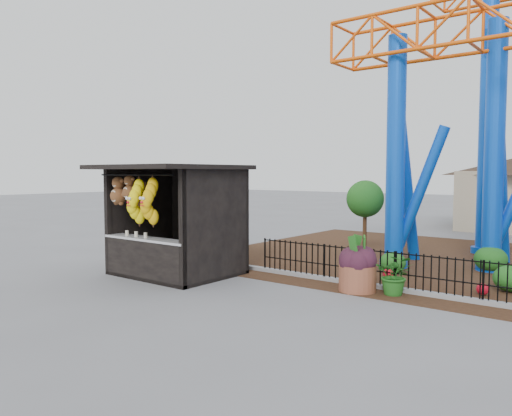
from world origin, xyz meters
The scene contains 9 objects.
ground centered at (0.00, 0.00, 0.00)m, with size 120.00×120.00×0.00m, color slate.
mulch_bed centered at (4.00, 8.00, 0.01)m, with size 18.00×12.00×0.02m, color #331E11.
curb centered at (4.00, 3.00, 0.06)m, with size 18.00×0.18×0.12m, color gray.
prize_booth centered at (-3.01, 0.91, 1.53)m, with size 3.50×3.40×3.12m.
picket_fence centered at (4.90, 3.00, 0.50)m, with size 12.20×0.06×1.00m, color black, non-canonical shape.
terracotta_planter centered at (2.05, 2.45, 0.33)m, with size 0.91×0.91×0.66m, color brown.
planter_foliage centered at (2.05, 2.45, 0.98)m, with size 0.70×0.70×0.64m, color #2F1320.
potted_plant centered at (2.93, 2.65, 0.49)m, with size 0.88×0.76×0.98m, color #275B1B.
landscaping centered at (4.86, 5.69, 0.33)m, with size 8.44×3.77×0.74m.
Camera 1 is at (7.52, -8.57, 2.89)m, focal length 35.00 mm.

